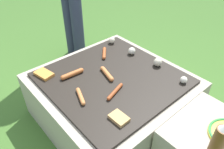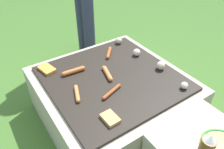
{
  "view_description": "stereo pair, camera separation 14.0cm",
  "coord_description": "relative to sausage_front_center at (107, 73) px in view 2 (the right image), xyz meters",
  "views": [
    {
      "loc": [
        0.84,
        -0.74,
        1.23
      ],
      "look_at": [
        0.0,
        0.0,
        0.39
      ],
      "focal_mm": 35.0,
      "sensor_mm": 36.0,
      "label": 1
    },
    {
      "loc": [
        0.93,
        -0.63,
        1.23
      ],
      "look_at": [
        0.0,
        0.0,
        0.39
      ],
      "focal_mm": 35.0,
      "sensor_mm": 36.0,
      "label": 2
    }
  ],
  "objects": [
    {
      "name": "sausage_front_right",
      "position": [
        -0.14,
        -0.17,
        0.0
      ],
      "size": [
        0.04,
        0.17,
        0.03
      ],
      "color": "#B7602D",
      "rests_on": "grill"
    },
    {
      "name": "sausage_back_center",
      "position": [
        -0.21,
        0.15,
        -0.0
      ],
      "size": [
        0.12,
        0.11,
        0.03
      ],
      "color": "#A34C23",
      "rests_on": "grill"
    },
    {
      "name": "sausage_front_center",
      "position": [
        0.0,
        0.0,
        0.0
      ],
      "size": [
        0.16,
        0.06,
        0.03
      ],
      "color": "#C6753D",
      "rests_on": "grill"
    },
    {
      "name": "bread_slice_left",
      "position": [
        -0.27,
        -0.31,
        -0.0
      ],
      "size": [
        0.14,
        0.1,
        0.02
      ],
      "color": "#D18438",
      "rests_on": "grill"
    },
    {
      "name": "sausage_front_left",
      "position": [
        0.06,
        -0.25,
        -0.0
      ],
      "size": [
        0.14,
        0.07,
        0.02
      ],
      "color": "#C6753D",
      "rests_on": "grill"
    },
    {
      "name": "grill",
      "position": [
        0.03,
        0.01,
        -0.2
      ],
      "size": [
        0.91,
        0.91,
        0.37
      ],
      "color": "#A89E8C",
      "rests_on": "ground_plane"
    },
    {
      "name": "mushroom_row",
      "position": [
        0.01,
        0.32,
        0.01
      ],
      "size": [
        0.73,
        0.08,
        0.06
      ],
      "color": "beige",
      "rests_on": "grill"
    },
    {
      "name": "plate_colorful",
      "position": [
        0.75,
        0.13,
        -0.01
      ],
      "size": [
        0.2,
        0.2,
        0.02
      ],
      "color": "yellow",
      "rests_on": "side_ledge"
    },
    {
      "name": "sausage_back_right",
      "position": [
        0.16,
        -0.08,
        -0.0
      ],
      "size": [
        0.07,
        0.16,
        0.02
      ],
      "color": "#93421E",
      "rests_on": "grill"
    },
    {
      "name": "ground_plane",
      "position": [
        0.03,
        0.01,
        -0.38
      ],
      "size": [
        14.0,
        14.0,
        0.0
      ],
      "primitive_type": "plane",
      "color": "#3D6628"
    },
    {
      "name": "bread_slice_right",
      "position": [
        0.33,
        -0.2,
        -0.0
      ],
      "size": [
        0.1,
        0.07,
        0.02
      ],
      "color": "tan",
      "rests_on": "grill"
    }
  ]
}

